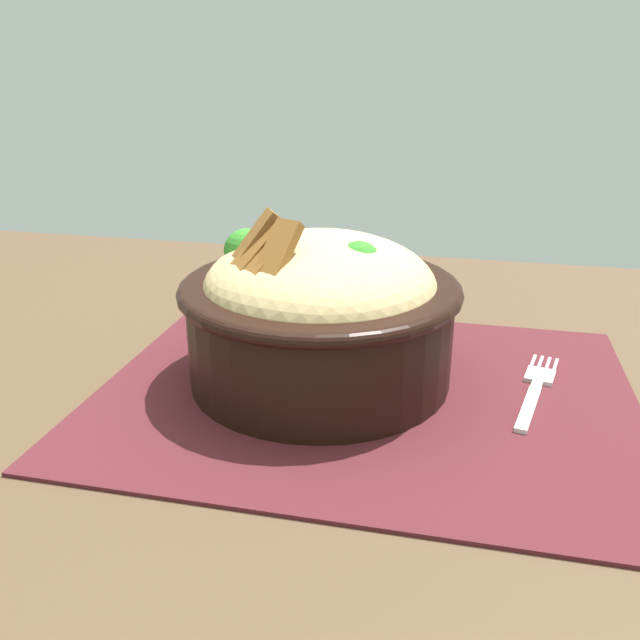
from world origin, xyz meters
TOP-DOWN VIEW (x-y plane):
  - table at (0.00, 0.00)m, footprint 1.29×0.78m
  - placemat at (-0.02, -0.01)m, footprint 0.41×0.32m
  - bowl at (-0.06, 0.01)m, footprint 0.22×0.22m
  - fork at (0.11, 0.02)m, footprint 0.04×0.13m

SIDE VIEW (x-z plane):
  - table at x=0.00m, z-range 0.31..1.06m
  - placemat at x=-0.02m, z-range 0.75..0.75m
  - fork at x=0.11m, z-range 0.75..0.76m
  - bowl at x=-0.06m, z-range 0.74..0.88m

